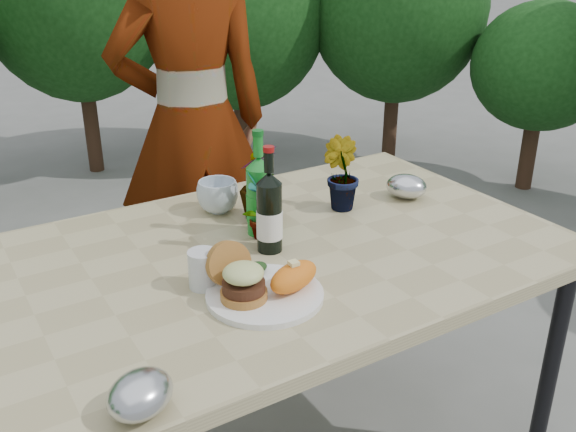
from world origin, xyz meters
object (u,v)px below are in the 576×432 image
wine_bottle (269,213)px  person (192,124)px  patio_table (273,268)px  dinner_plate (265,295)px

wine_bottle → person: size_ratio=0.17×
wine_bottle → patio_table: bearing=-7.4°
dinner_plate → person: bearing=74.5°
wine_bottle → person: 0.93m
dinner_plate → person: (0.31, 1.12, 0.10)m
dinner_plate → wine_bottle: bearing=57.3°
dinner_plate → person: size_ratio=0.16×
patio_table → dinner_plate: 0.26m
patio_table → wine_bottle: bearing=166.0°
patio_table → dinner_plate: (-0.14, -0.21, 0.06)m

